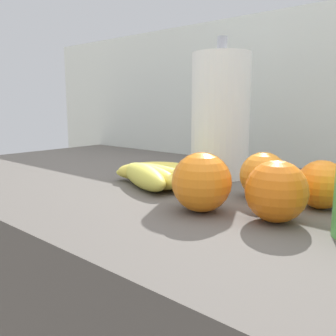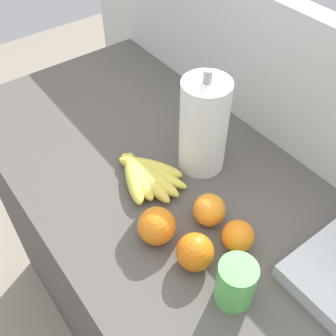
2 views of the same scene
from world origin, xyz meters
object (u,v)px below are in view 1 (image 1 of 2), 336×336
orange_center (202,182)px  orange_far_right (263,175)px  banana_bunch (156,175)px  orange_back_right (276,191)px  orange_right (322,184)px  paper_towel_roll (220,116)px

orange_center → orange_far_right: 0.12m
banana_bunch → orange_back_right: orange_back_right is taller
orange_right → paper_towel_roll: bearing=157.1°
orange_center → orange_back_right: orange_center is taller
orange_back_right → orange_center: bearing=-165.5°
orange_right → paper_towel_roll: size_ratio=0.25×
banana_bunch → orange_far_right: bearing=13.3°
banana_bunch → orange_back_right: 0.26m
orange_far_right → orange_center: bearing=-104.8°
orange_right → orange_center: bearing=-133.9°
orange_far_right → paper_towel_roll: size_ratio=0.27×
orange_center → orange_right: orange_center is taller
orange_far_right → orange_right: bearing=2.5°
paper_towel_roll → orange_back_right: bearing=-42.7°
orange_back_right → paper_towel_roll: paper_towel_roll is taller
orange_center → orange_right: (0.12, 0.12, -0.01)m
banana_bunch → orange_right: 0.28m
orange_far_right → orange_back_right: orange_back_right is taller
banana_bunch → orange_center: size_ratio=2.46×
orange_right → banana_bunch: bearing=-170.1°
orange_right → orange_back_right: 0.10m
banana_bunch → orange_center: 0.17m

